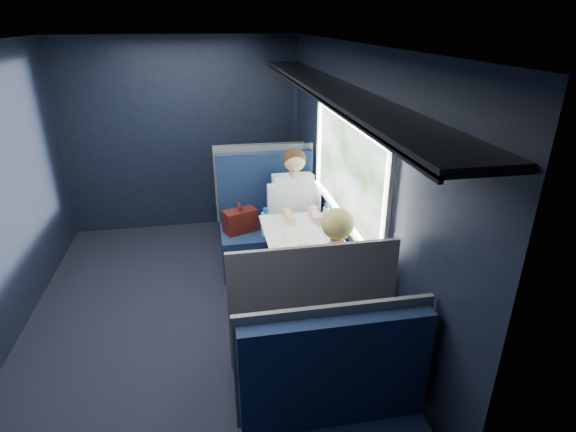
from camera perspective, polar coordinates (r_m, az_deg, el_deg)
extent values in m
cube|color=black|center=(4.18, -12.55, -12.98)|extent=(2.80, 4.20, 0.01)
cube|color=black|center=(3.79, 8.22, 3.37)|extent=(0.10, 4.20, 2.30)
cube|color=black|center=(5.67, -13.16, 9.87)|extent=(2.80, 0.10, 2.30)
cube|color=black|center=(1.81, -17.56, -24.08)|extent=(2.80, 0.10, 2.30)
cube|color=silver|center=(3.38, -16.32, 21.09)|extent=(2.80, 4.20, 0.10)
cube|color=beige|center=(3.61, 7.66, 12.19)|extent=(0.03, 1.84, 0.07)
cube|color=beige|center=(3.87, 6.98, -0.23)|extent=(0.03, 1.84, 0.07)
cube|color=beige|center=(2.94, 12.37, 0.41)|extent=(0.03, 0.07, 0.78)
cube|color=beige|center=(4.53, 3.98, 9.21)|extent=(0.03, 0.07, 0.78)
cube|color=black|center=(3.52, 5.33, 15.90)|extent=(0.36, 4.10, 0.04)
cube|color=black|center=(3.48, 2.52, 15.56)|extent=(0.02, 4.10, 0.03)
cube|color=red|center=(3.58, 7.85, 14.46)|extent=(0.01, 0.10, 0.12)
cylinder|color=#54565E|center=(4.01, -0.28, -7.88)|extent=(0.08, 0.08, 0.70)
cube|color=silver|center=(3.87, 2.34, -2.95)|extent=(0.62, 1.00, 0.04)
cube|color=#0D1A3B|center=(4.74, -2.30, -4.31)|extent=(1.00, 0.50, 0.45)
cube|color=#0D1A3B|center=(4.77, -2.94, 3.75)|extent=(1.00, 0.10, 0.75)
cube|color=#54565E|center=(4.81, -3.03, 4.25)|extent=(1.04, 0.03, 0.82)
cube|color=#54565E|center=(4.55, -2.27, -1.00)|extent=(0.06, 0.40, 0.20)
cube|color=#4F1610|center=(4.60, -6.11, -0.59)|extent=(0.37, 0.28, 0.23)
cylinder|color=#4F1610|center=(4.54, -6.20, 1.31)|extent=(0.08, 0.14, 0.03)
cylinder|color=silver|center=(4.49, -2.84, -1.06)|extent=(0.09, 0.09, 0.24)
cylinder|color=blue|center=(4.43, -2.87, 0.67)|extent=(0.05, 0.05, 0.05)
cube|color=#0D1A3B|center=(3.46, 1.57, -16.39)|extent=(1.00, 0.50, 0.45)
cube|color=#0D1A3B|center=(2.86, 2.96, -11.02)|extent=(1.00, 0.10, 0.75)
cube|color=#54565E|center=(2.81, 3.23, -11.23)|extent=(1.04, 0.03, 0.82)
cube|color=#54565E|center=(3.30, 1.46, -11.53)|extent=(0.06, 0.40, 0.20)
cube|color=#0D1A3B|center=(5.73, -3.88, 0.81)|extent=(1.00, 0.40, 0.45)
cube|color=#0D1A3B|center=(5.31, -3.74, 5.33)|extent=(1.00, 0.10, 0.66)
cube|color=#54565E|center=(5.25, -3.67, 5.35)|extent=(1.04, 0.03, 0.72)
cube|color=#0D1A3B|center=(2.47, 6.05, -19.16)|extent=(1.00, 0.10, 0.66)
cube|color=#54565E|center=(2.50, 5.71, -17.99)|extent=(1.04, 0.03, 0.72)
cube|color=black|center=(4.52, 1.03, -1.46)|extent=(0.36, 0.44, 0.16)
cube|color=black|center=(4.49, 1.51, -6.06)|extent=(0.32, 0.12, 0.45)
cube|color=white|center=(4.56, 0.66, 2.23)|extent=(0.40, 0.29, 0.53)
cylinder|color=#D8A88C|center=(4.43, 0.78, 5.41)|extent=(0.10, 0.10, 0.06)
sphere|color=#D8A88C|center=(4.37, 0.84, 7.00)|extent=(0.21, 0.21, 0.21)
sphere|color=#382114|center=(4.38, 0.80, 7.25)|extent=(0.22, 0.22, 0.22)
cube|color=white|center=(4.49, -2.00, 1.85)|extent=(0.09, 0.12, 0.34)
cube|color=white|center=(4.57, 3.47, 2.22)|extent=(0.09, 0.12, 0.34)
cube|color=black|center=(3.44, 5.30, -10.47)|extent=(0.36, 0.44, 0.16)
cube|color=black|center=(3.77, 4.30, -12.62)|extent=(0.32, 0.12, 0.45)
cube|color=black|center=(3.17, 6.23, -8.32)|extent=(0.40, 0.29, 0.53)
cylinder|color=#D8A88C|center=(3.07, 6.26, -3.50)|extent=(0.10, 0.10, 0.06)
sphere|color=#D8A88C|center=(3.02, 6.27, -1.05)|extent=(0.21, 0.21, 0.21)
sphere|color=tan|center=(3.00, 6.36, -0.91)|extent=(0.22, 0.22, 0.22)
cube|color=black|center=(3.15, 2.15, -8.37)|extent=(0.09, 0.12, 0.34)
cube|color=black|center=(3.27, 9.78, -7.51)|extent=(0.09, 0.12, 0.34)
cube|color=tan|center=(3.06, 6.65, -7.01)|extent=(0.26, 0.07, 0.36)
cube|color=white|center=(3.94, 1.07, -2.03)|extent=(0.57, 0.82, 0.01)
cube|color=silver|center=(3.96, 5.98, -1.90)|extent=(0.27, 0.34, 0.02)
cube|color=silver|center=(3.94, 7.67, -0.16)|extent=(0.04, 0.32, 0.22)
cube|color=black|center=(3.94, 7.57, -0.17)|extent=(0.03, 0.28, 0.18)
cylinder|color=silver|center=(4.05, 4.89, -0.06)|extent=(0.06, 0.06, 0.18)
cylinder|color=blue|center=(4.00, 4.94, 1.35)|extent=(0.04, 0.04, 0.04)
cylinder|color=white|center=(4.26, 3.34, 0.62)|extent=(0.07, 0.07, 0.09)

